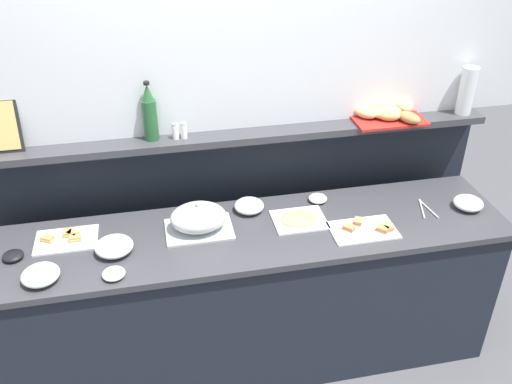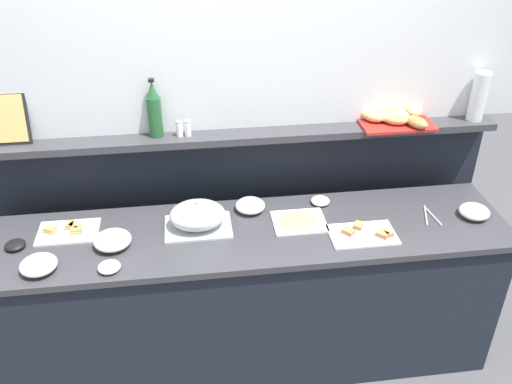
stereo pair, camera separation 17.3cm
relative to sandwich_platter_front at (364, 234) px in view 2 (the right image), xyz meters
The scene contains 22 objects.
ground_plane 1.30m from the sandwich_platter_front, 129.46° to the left, with size 12.00×12.00×0.00m, color #4C4C51.
buffet_counter 0.76m from the sandwich_platter_front, 169.14° to the left, with size 2.72×0.61×0.91m.
back_ledge_unit 0.87m from the sandwich_platter_front, 134.62° to the left, with size 2.90×0.22×1.27m.
upper_wall_panel 1.33m from the sandwich_platter_front, 133.48° to the left, with size 3.50×0.08×1.33m, color silver.
sandwich_platter_front is the anchor object (origin of this frame).
sandwich_platter_rear 1.50m from the sandwich_platter_front, behind, with size 0.30×0.21×0.04m.
cold_cuts_platter 0.34m from the sandwich_platter_front, 153.09° to the left, with size 0.27×0.22×0.02m.
serving_cloche 0.85m from the sandwich_platter_front, 168.13° to the left, with size 0.34×0.24×0.17m.
glass_bowl_large 1.25m from the sandwich_platter_front, behind, with size 0.18×0.18×0.07m.
glass_bowl_medium 0.62m from the sandwich_platter_front, 150.97° to the left, with size 0.16×0.16×0.06m.
glass_bowl_small 1.57m from the sandwich_platter_front, behind, with size 0.17×0.17×0.07m.
glass_bowl_extra 0.63m from the sandwich_platter_front, ahead, with size 0.16×0.16×0.06m.
condiment_bowl_dark 1.72m from the sandwich_platter_front, behind, with size 0.10×0.10×0.03m, color black.
condiment_bowl_cream 0.35m from the sandwich_platter_front, 115.48° to the left, with size 0.10×0.10×0.04m, color silver.
condiment_bowl_red 1.25m from the sandwich_platter_front, behind, with size 0.11×0.11×0.04m, color silver.
serving_tongs 0.41m from the sandwich_platter_front, 17.34° to the left, with size 0.08×0.19×0.01m.
wine_bottle_green 1.25m from the sandwich_platter_front, 151.85° to the left, with size 0.08×0.08×0.32m.
salt_shaker 1.10m from the sandwich_platter_front, 149.74° to the left, with size 0.03×0.03×0.09m.
pepper_shaker 1.07m from the sandwich_platter_front, 148.46° to the left, with size 0.03×0.03×0.09m.
bread_basket 0.72m from the sandwich_platter_front, 60.12° to the left, with size 0.40×0.30×0.08m.
framed_picture 1.91m from the sandwich_platter_front, 162.49° to the left, with size 0.24×0.07×0.27m.
water_carafe 1.04m from the sandwich_platter_front, 34.30° to the left, with size 0.09×0.09×0.27m, color silver.
Camera 2 is at (-0.25, -2.28, 2.55)m, focal length 38.73 mm.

